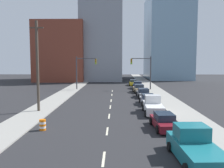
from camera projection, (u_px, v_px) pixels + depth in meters
The scene contains 24 objects.
sidewalk_left at pixel (75, 87), 55.06m from camera, with size 3.42×97.41×0.13m.
sidewalk_right at pixel (151, 87), 54.77m from camera, with size 3.42×97.41×0.13m.
lane_stripe_at_9m at pixel (104, 159), 15.33m from camera, with size 0.16×2.40×0.01m, color beige.
lane_stripe_at_15m at pixel (107, 131), 21.30m from camera, with size 0.16×2.40×0.01m, color beige.
lane_stripe_at_21m at pixel (109, 116), 26.97m from camera, with size 0.16×2.40×0.01m, color beige.
lane_stripe_at_26m at pixel (110, 107), 32.24m from camera, with size 0.16×2.40×0.01m, color beige.
lane_stripe_at_31m at pixel (111, 101), 37.41m from camera, with size 0.16×2.40×0.01m, color beige.
lane_stripe_at_37m at pixel (112, 95), 43.54m from camera, with size 0.16×2.40×0.01m, color beige.
lane_stripe_at_43m at pixel (112, 91), 48.99m from camera, with size 0.16×2.40×0.01m, color beige.
building_brick_left at pixel (63, 52), 74.14m from camera, with size 14.00×16.00×16.85m.
building_office_center at pixel (102, 32), 77.33m from camera, with size 12.00×20.00×29.26m.
building_glass_right at pixel (167, 38), 81.08m from camera, with size 13.00×20.00×26.50m.
traffic_signal_left at pixel (82, 68), 50.60m from camera, with size 4.21×0.35×6.78m.
traffic_signal_right at pixel (145, 68), 50.39m from camera, with size 4.21×0.35×6.78m.
utility_pole_left_mid at pixel (37, 66), 28.79m from camera, with size 1.60×0.32×10.52m.
traffic_barrel at pixel (43, 125), 21.51m from camera, with size 0.56×0.56×0.95m.
pickup_truck_teal at pixel (195, 147), 15.00m from camera, with size 2.65×5.59×2.01m.
sedan_maroon at pixel (164, 122), 21.97m from camera, with size 2.18×4.74×1.41m.
pickup_truck_white at pixel (153, 106), 28.48m from camera, with size 2.36×5.36×1.99m.
sedan_silver at pixel (148, 100), 34.30m from camera, with size 2.17×4.79×1.39m.
sedan_gray at pixel (143, 93), 40.62m from camera, with size 2.21×4.66×1.45m.
sedan_tan at pixel (139, 89), 46.70m from camera, with size 2.26×4.70×1.54m.
sedan_navy at pixel (138, 85), 53.22m from camera, with size 2.29×4.67×1.55m.
sedan_yellow at pixel (133, 83), 59.82m from camera, with size 2.16×4.57×1.38m.
Camera 1 is at (0.77, -5.89, 6.05)m, focal length 40.00 mm.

